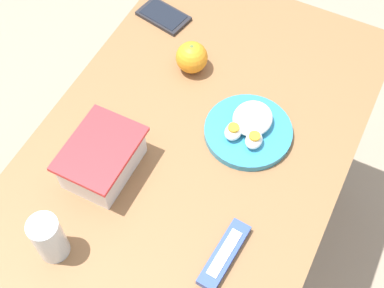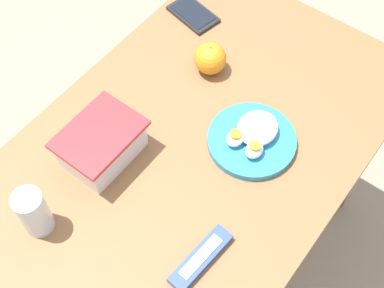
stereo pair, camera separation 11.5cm
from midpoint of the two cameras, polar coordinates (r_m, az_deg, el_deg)
name	(u,v)px [view 2 (the right image)]	position (r m, az deg, el deg)	size (l,w,h in m)	color
ground_plane	(192,261)	(1.83, 1.79, -12.54)	(10.00, 10.00, 0.00)	gray
table	(191,169)	(1.27, 2.53, -2.87)	(1.09, 0.67, 0.72)	brown
food_container	(102,145)	(1.15, -6.79, -0.36)	(0.18, 0.13, 0.09)	white
orange_fruit	(210,59)	(1.29, 4.55, 8.89)	(0.08, 0.08, 0.08)	orange
rice_plate	(253,137)	(1.19, 9.25, 0.49)	(0.20, 0.20, 0.05)	teal
candy_bar	(201,258)	(1.06, 4.12, -12.34)	(0.15, 0.05, 0.02)	#334C9E
cell_phone	(193,14)	(1.44, 2.47, 13.54)	(0.10, 0.14, 0.01)	#232328
drinking_glass	(33,212)	(1.07, -13.63, -7.33)	(0.06, 0.06, 0.12)	silver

